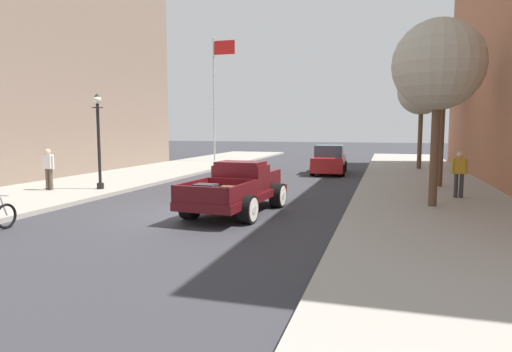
% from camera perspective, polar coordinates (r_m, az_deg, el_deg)
% --- Properties ---
extents(ground_plane, '(140.00, 140.00, 0.00)m').
position_cam_1_polar(ground_plane, '(13.90, -7.83, -4.77)').
color(ground_plane, '#333338').
extents(sidewalk_left, '(5.50, 64.00, 0.15)m').
position_cam_1_polar(sidewalk_left, '(18.08, -29.31, -2.73)').
color(sidewalk_left, '#9E998E').
rests_on(sidewalk_left, ground).
extents(sidewalk_right, '(5.50, 64.00, 0.15)m').
position_cam_1_polar(sidewalk_right, '(12.79, 23.47, -5.85)').
color(sidewalk_right, '#9E998E').
rests_on(sidewalk_right, ground).
extents(hotrod_truck_maroon, '(2.42, 5.03, 1.58)m').
position_cam_1_polar(hotrod_truck_maroon, '(13.99, -2.08, -1.52)').
color(hotrod_truck_maroon, '#510F14').
rests_on(hotrod_truck_maroon, ground).
extents(car_background_red, '(2.03, 4.38, 1.65)m').
position_cam_1_polar(car_background_red, '(25.84, 9.39, 1.98)').
color(car_background_red, '#AD1E1E').
rests_on(car_background_red, ground).
extents(pedestrian_sidewalk_left, '(0.53, 0.22, 1.65)m').
position_cam_1_polar(pedestrian_sidewalk_left, '(19.58, -25.07, 1.09)').
color(pedestrian_sidewalk_left, brown).
rests_on(pedestrian_sidewalk_left, sidewalk_left).
extents(pedestrian_sidewalk_right, '(0.53, 0.22, 1.65)m').
position_cam_1_polar(pedestrian_sidewalk_right, '(17.37, 24.64, 0.53)').
color(pedestrian_sidewalk_right, '#333338').
rests_on(pedestrian_sidewalk_right, sidewalk_right).
extents(street_lamp_near, '(0.50, 0.32, 3.85)m').
position_cam_1_polar(street_lamp_near, '(19.08, -19.56, 5.11)').
color(street_lamp_near, black).
rests_on(street_lamp_near, sidewalk_left).
extents(flagpole, '(1.74, 0.16, 9.16)m').
position_cam_1_polar(flagpole, '(33.85, -5.06, 11.50)').
color(flagpole, '#B2B2B7').
rests_on(flagpole, sidewalk_left).
extents(street_tree_nearest, '(2.80, 2.80, 5.83)m').
position_cam_1_polar(street_tree_nearest, '(15.23, 22.34, 12.98)').
color(street_tree_nearest, brown).
rests_on(street_tree_nearest, sidewalk_right).
extents(street_tree_second, '(2.13, 2.13, 5.64)m').
position_cam_1_polar(street_tree_second, '(20.47, 22.93, 11.38)').
color(street_tree_second, brown).
rests_on(street_tree_second, sidewalk_right).
extents(street_tree_third, '(2.84, 2.84, 6.11)m').
position_cam_1_polar(street_tree_third, '(28.89, 20.50, 10.14)').
color(street_tree_third, brown).
rests_on(street_tree_third, sidewalk_right).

